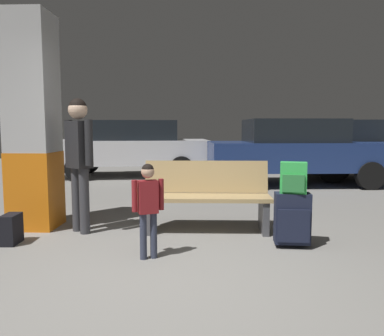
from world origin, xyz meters
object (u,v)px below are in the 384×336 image
(bench, at_px, (206,197))
(backpack_dark_floor, at_px, (11,229))
(child, at_px, (148,201))
(adult, at_px, (79,151))
(parked_car_near, at_px, (297,150))
(structural_pillar, at_px, (33,123))
(suitcase, at_px, (292,219))
(parked_car_side, at_px, (373,148))
(parked_car_far, at_px, (133,147))
(backpack_bright, at_px, (293,178))

(bench, xyz_separation_m, backpack_dark_floor, (-2.22, -0.65, -0.28))
(child, distance_m, adult, 1.45)
(child, distance_m, parked_car_near, 5.85)
(structural_pillar, height_order, bench, structural_pillar)
(bench, xyz_separation_m, suitcase, (0.95, -0.65, -0.12))
(adult, bearing_deg, bench, 4.75)
(backpack_dark_floor, bearing_deg, parked_car_side, 42.15)
(bench, bearing_deg, suitcase, -34.39)
(adult, bearing_deg, child, -43.48)
(backpack_dark_floor, bearing_deg, bench, 16.36)
(parked_car_side, bearing_deg, parked_car_near, -153.18)
(parked_car_side, height_order, parked_car_far, same)
(bench, height_order, parked_car_near, parked_car_near)
(structural_pillar, bearing_deg, bench, -2.49)
(adult, bearing_deg, parked_car_side, 42.46)
(suitcase, height_order, backpack_bright, backpack_bright)
(backpack_dark_floor, height_order, parked_car_near, parked_car_near)
(backpack_bright, relative_size, adult, 0.20)
(backpack_bright, relative_size, backpack_dark_floor, 1.00)
(suitcase, xyz_separation_m, adult, (-2.53, 0.52, 0.71))
(bench, bearing_deg, adult, -175.25)
(adult, relative_size, parked_car_side, 0.40)
(backpack_bright, relative_size, parked_car_side, 0.08)
(parked_car_near, bearing_deg, adult, -130.77)
(structural_pillar, xyz_separation_m, child, (1.67, -1.18, -0.78))
(adult, xyz_separation_m, backpack_dark_floor, (-0.64, -0.52, -0.87))
(parked_car_far, bearing_deg, structural_pillar, -92.68)
(backpack_bright, bearing_deg, adult, 168.45)
(structural_pillar, height_order, backpack_dark_floor, structural_pillar)
(structural_pillar, bearing_deg, parked_car_side, 38.15)
(suitcase, bearing_deg, backpack_bright, -164.31)
(structural_pillar, height_order, parked_car_side, structural_pillar)
(suitcase, bearing_deg, parked_car_side, 60.47)
(bench, distance_m, parked_car_side, 6.76)
(bench, xyz_separation_m, parked_car_side, (4.27, 5.23, 0.36))
(backpack_bright, bearing_deg, suitcase, 15.69)
(backpack_dark_floor, bearing_deg, parked_car_near, 47.95)
(structural_pillar, xyz_separation_m, adult, (0.67, -0.23, -0.34))
(backpack_bright, distance_m, backpack_dark_floor, 3.22)
(parked_car_far, bearing_deg, backpack_bright, -64.41)
(bench, height_order, child, child)
(structural_pillar, xyz_separation_m, backpack_bright, (3.20, -0.75, -0.60))
(structural_pillar, height_order, parked_car_near, structural_pillar)
(backpack_dark_floor, distance_m, parked_car_near, 6.46)
(suitcase, xyz_separation_m, backpack_bright, (-0.00, -0.00, 0.45))
(suitcase, bearing_deg, parked_car_near, 76.57)
(bench, bearing_deg, parked_car_side, 50.73)
(suitcase, relative_size, backpack_dark_floor, 1.78)
(adult, xyz_separation_m, parked_car_far, (-0.42, 5.64, -0.23))
(bench, bearing_deg, parked_car_near, 63.17)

